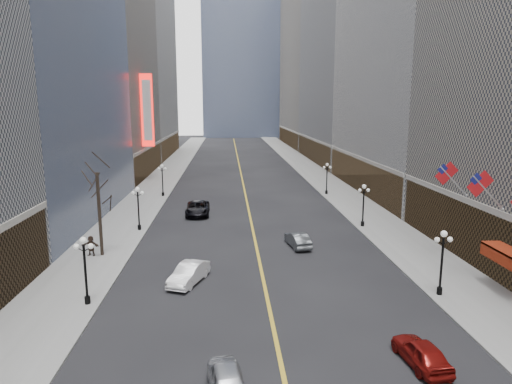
{
  "coord_description": "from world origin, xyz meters",
  "views": [
    {
      "loc": [
        -2.59,
        1.52,
        12.9
      ],
      "look_at": [
        -1.22,
        23.24,
        8.74
      ],
      "focal_mm": 32.0,
      "sensor_mm": 36.0,
      "label": 1
    }
  ],
  "objects": [
    {
      "name": "streetlamp_west_1",
      "position": [
        -11.8,
        30.0,
        2.9
      ],
      "size": [
        1.26,
        0.44,
        4.52
      ],
      "color": "black",
      "rests_on": "sidewalk_west"
    },
    {
      "name": "bldg_east_d",
      "position": [
        29.9,
        149.0,
        31.17
      ],
      "size": [
        26.6,
        46.6,
        62.8
      ],
      "color": "gray",
      "rests_on": "ground"
    },
    {
      "name": "streetlamp_east_2",
      "position": [
        11.8,
        48.0,
        2.9
      ],
      "size": [
        1.26,
        0.44,
        4.52
      ],
      "color": "black",
      "rests_on": "sidewalk_east"
    },
    {
      "name": "streetlamp_east_1",
      "position": [
        11.8,
        30.0,
        2.9
      ],
      "size": [
        1.26,
        0.44,
        4.52
      ],
      "color": "black",
      "rests_on": "sidewalk_east"
    },
    {
      "name": "bldg_west_d",
      "position": [
        -29.92,
        121.0,
        36.17
      ],
      "size": [
        26.6,
        38.6,
        72.8
      ],
      "color": "silver",
      "rests_on": "ground"
    },
    {
      "name": "sidewalk_west",
      "position": [
        -14.0,
        70.0,
        0.07
      ],
      "size": [
        6.0,
        230.0,
        0.15
      ],
      "primitive_type": "cube",
      "color": "gray",
      "rests_on": "ground"
    },
    {
      "name": "car_sb_mid",
      "position": [
        7.02,
        21.91,
        0.68
      ],
      "size": [
        2.06,
        4.15,
        1.36
      ],
      "primitive_type": "imported",
      "rotation": [
        0.0,
        0.0,
        3.26
      ],
      "color": "maroon",
      "rests_on": "ground"
    },
    {
      "name": "ped_west_far",
      "position": [
        -14.36,
        39.85,
        1.03
      ],
      "size": [
        1.69,
        0.82,
        1.75
      ],
      "primitive_type": "imported",
      "rotation": [
        0.0,
        0.0,
        -0.23
      ],
      "color": "black",
      "rests_on": "sidewalk_west"
    },
    {
      "name": "lane_line",
      "position": [
        0.0,
        80.0,
        0.01
      ],
      "size": [
        0.25,
        200.0,
        0.02
      ],
      "primitive_type": "cube",
      "color": "gold",
      "rests_on": "ground"
    },
    {
      "name": "bldg_west_c",
      "position": [
        -29.88,
        87.0,
        25.19
      ],
      "size": [
        26.6,
        30.6,
        50.8
      ],
      "color": "gray",
      "rests_on": "ground"
    },
    {
      "name": "sidewalk_east",
      "position": [
        14.0,
        70.0,
        0.07
      ],
      "size": [
        6.0,
        230.0,
        0.15
      ],
      "primitive_type": "cube",
      "color": "gray",
      "rests_on": "ground"
    },
    {
      "name": "bldg_east_c",
      "position": [
        29.88,
        106.0,
        24.18
      ],
      "size": [
        26.6,
        40.6,
        48.8
      ],
      "color": "#969698",
      "rests_on": "ground"
    },
    {
      "name": "car_nb_mid",
      "position": [
        -5.51,
        33.48,
        0.73
      ],
      "size": [
        3.05,
        4.72,
        1.47
      ],
      "primitive_type": "imported",
      "rotation": [
        0.0,
        0.0,
        -0.37
      ],
      "color": "white",
      "rests_on": "ground"
    },
    {
      "name": "streetlamp_east_3",
      "position": [
        11.8,
        66.0,
        2.9
      ],
      "size": [
        1.26,
        0.44,
        4.52
      ],
      "color": "black",
      "rests_on": "sidewalk_east"
    },
    {
      "name": "car_nb_far",
      "position": [
        -6.17,
        54.72,
        0.81
      ],
      "size": [
        2.77,
        5.88,
        1.63
      ],
      "primitive_type": "imported",
      "rotation": [
        0.0,
        0.0,
        0.01
      ],
      "color": "black",
      "rests_on": "ground"
    },
    {
      "name": "flag_5",
      "position": [
        15.31,
        37.0,
        7.29
      ],
      "size": [
        2.87,
        0.12,
        2.87
      ],
      "color": "#B2B2B7",
      "rests_on": "ground"
    },
    {
      "name": "tree_west_far",
      "position": [
        -13.5,
        40.0,
        6.24
      ],
      "size": [
        3.6,
        3.6,
        7.92
      ],
      "color": "#2D231C",
      "rests_on": "sidewalk_west"
    },
    {
      "name": "streetlamp_west_2",
      "position": [
        -11.8,
        48.0,
        2.9
      ],
      "size": [
        1.26,
        0.44,
        4.52
      ],
      "color": "black",
      "rests_on": "sidewalk_west"
    },
    {
      "name": "streetlamp_west_3",
      "position": [
        -11.8,
        66.0,
        2.9
      ],
      "size": [
        1.26,
        0.44,
        4.52
      ],
      "color": "black",
      "rests_on": "sidewalk_west"
    },
    {
      "name": "car_sb_far",
      "position": [
        3.82,
        41.63,
        0.68
      ],
      "size": [
        2.1,
        4.31,
        1.36
      ],
      "primitive_type": "imported",
      "rotation": [
        0.0,
        0.0,
        3.31
      ],
      "color": "#4C5054",
      "rests_on": "ground"
    },
    {
      "name": "theatre_marquee",
      "position": [
        -15.88,
        80.0,
        12.0
      ],
      "size": [
        2.0,
        0.55,
        12.0
      ],
      "color": "red",
      "rests_on": "ground"
    },
    {
      "name": "flag_4",
      "position": [
        15.31,
        32.0,
        7.29
      ],
      "size": [
        2.87,
        0.12,
        2.87
      ],
      "color": "#B2B2B7",
      "rests_on": "ground"
    },
    {
      "name": "awning_c",
      "position": [
        16.11,
        30.0,
        3.08
      ],
      "size": [
        1.4,
        4.0,
        0.93
      ],
      "color": "maroon",
      "rests_on": "ground"
    }
  ]
}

